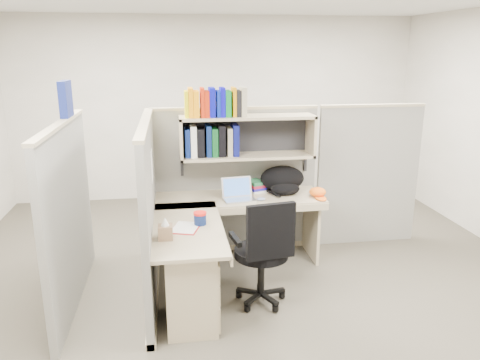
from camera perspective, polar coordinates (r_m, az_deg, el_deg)
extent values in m
plane|color=#3A362C|center=(4.65, 0.99, -12.80)|extent=(6.00, 6.00, 0.00)
plane|color=#AFAA9E|center=(7.12, -2.96, 8.65)|extent=(6.00, 0.00, 6.00)
cube|color=slate|center=(5.18, -0.60, -0.22)|extent=(1.80, 0.06, 1.60)
cube|color=tan|center=(5.02, -0.62, 8.76)|extent=(1.80, 0.08, 0.03)
cube|color=slate|center=(4.28, -10.95, -3.97)|extent=(0.06, 1.80, 1.60)
cube|color=tan|center=(4.09, -11.54, 6.86)|extent=(0.08, 1.80, 0.03)
cube|color=slate|center=(4.37, -20.16, -4.25)|extent=(0.06, 1.80, 1.60)
cube|color=slate|center=(5.60, 15.32, 0.43)|extent=(1.20, 0.06, 1.60)
cube|color=navy|center=(4.50, -20.50, 9.24)|extent=(0.07, 0.27, 0.32)
cube|color=white|center=(4.31, -10.71, 1.73)|extent=(0.00, 0.21, 0.28)
cube|color=tan|center=(4.85, 0.89, 7.68)|extent=(1.40, 0.34, 0.03)
cube|color=tan|center=(4.92, 0.87, 2.95)|extent=(1.40, 0.34, 0.03)
cube|color=tan|center=(4.82, -7.22, 5.04)|extent=(0.03, 0.34, 0.44)
cube|color=tan|center=(5.03, 8.63, 5.44)|extent=(0.03, 0.34, 0.44)
cube|color=black|center=(5.03, 0.58, 5.62)|extent=(1.38, 0.01, 0.41)
cube|color=#DACC04|center=(4.75, -6.57, 9.18)|extent=(0.03, 0.20, 0.26)
cube|color=orange|center=(4.75, -6.05, 9.38)|extent=(0.05, 0.20, 0.29)
cube|color=orange|center=(4.75, -5.39, 9.22)|extent=(0.06, 0.20, 0.26)
cube|color=#B62107|center=(4.75, -4.63, 9.42)|extent=(0.04, 0.20, 0.29)
cube|color=#AE2006|center=(4.76, -4.10, 9.26)|extent=(0.05, 0.20, 0.26)
cube|color=#05079A|center=(4.76, -3.46, 9.45)|extent=(0.06, 0.20, 0.29)
cube|color=#041991|center=(4.77, -2.70, 9.29)|extent=(0.04, 0.20, 0.26)
cube|color=#0805A1|center=(4.77, -2.18, 9.48)|extent=(0.04, 0.20, 0.29)
cube|color=#076A21|center=(4.78, -1.54, 9.32)|extent=(0.06, 0.20, 0.26)
cube|color=#C77E04|center=(4.79, -0.78, 9.51)|extent=(0.04, 0.20, 0.29)
cube|color=black|center=(4.79, -0.26, 9.34)|extent=(0.05, 0.20, 0.26)
cube|color=tan|center=(4.80, 0.37, 9.53)|extent=(0.06, 0.20, 0.29)
cube|color=#081851|center=(4.85, -6.44, 4.59)|extent=(0.05, 0.24, 0.29)
cube|color=silver|center=(4.85, -5.71, 4.79)|extent=(0.06, 0.24, 0.32)
cube|color=black|center=(4.85, -4.85, 4.64)|extent=(0.07, 0.24, 0.29)
cube|color=#071849|center=(4.86, -3.89, 4.85)|extent=(0.05, 0.24, 0.32)
cube|color=#094019|center=(4.86, -3.16, 4.70)|extent=(0.06, 0.24, 0.29)
cube|color=black|center=(4.87, -2.31, 4.90)|extent=(0.07, 0.24, 0.32)
cube|color=gray|center=(4.88, -1.35, 4.76)|extent=(0.05, 0.24, 0.29)
cube|color=#080C52|center=(4.88, -0.63, 4.95)|extent=(0.06, 0.24, 0.32)
cube|color=tan|center=(4.89, -0.06, -2.23)|extent=(1.74, 0.60, 0.03)
cube|color=tan|center=(4.12, -6.38, -5.83)|extent=(0.60, 1.34, 0.03)
cube|color=tan|center=(4.62, 0.48, -3.77)|extent=(1.74, 0.02, 0.07)
cube|color=tan|center=(4.15, -2.20, -6.09)|extent=(0.02, 1.34, 0.07)
cube|color=tan|center=(3.96, -6.00, -12.74)|extent=(0.40, 0.55, 0.68)
cube|color=tan|center=(3.88, -2.94, -9.97)|extent=(0.02, 0.50, 0.16)
cube|color=tan|center=(3.96, -2.90, -12.32)|extent=(0.02, 0.50, 0.16)
cube|color=tan|center=(4.07, -2.86, -15.06)|extent=(0.02, 0.50, 0.22)
cube|color=#B2B2B7|center=(3.88, -2.79, -9.97)|extent=(0.01, 0.12, 0.01)
cube|color=tan|center=(5.21, 8.66, -5.52)|extent=(0.03, 0.55, 0.70)
cylinder|color=#0D1D50|center=(4.13, -4.89, -4.78)|extent=(0.11, 0.11, 0.10)
cylinder|color=red|center=(4.11, -4.90, -4.07)|extent=(0.12, 0.12, 0.02)
ellipsoid|color=#7F91B5|center=(4.77, 2.59, -2.32)|extent=(0.10, 0.08, 0.03)
cylinder|color=silver|center=(5.03, -0.02, -1.00)|extent=(0.08, 0.08, 0.09)
cylinder|color=black|center=(4.17, 2.61, -8.82)|extent=(0.48, 0.48, 0.07)
cube|color=black|center=(3.87, 3.78, -6.30)|extent=(0.42, 0.12, 0.48)
cylinder|color=black|center=(4.26, 2.58, -11.24)|extent=(0.06, 0.06, 0.42)
cylinder|color=black|center=(4.37, 2.54, -14.05)|extent=(0.46, 0.46, 0.10)
cube|color=black|center=(4.04, -0.58, -7.23)|extent=(0.08, 0.27, 0.04)
cube|color=black|center=(4.19, 5.74, -6.43)|extent=(0.08, 0.27, 0.04)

